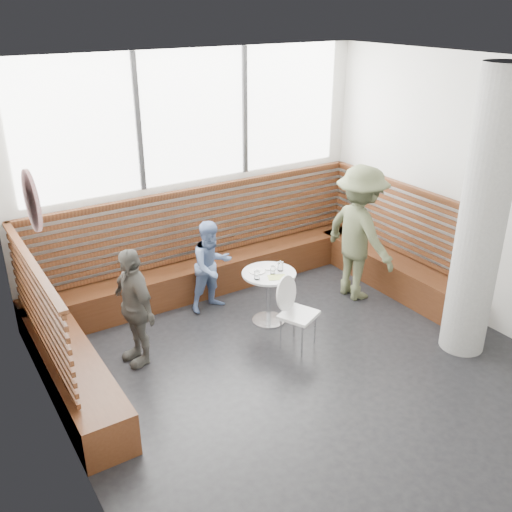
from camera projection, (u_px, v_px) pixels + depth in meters
room at (310, 236)px, 5.64m from camera, size 5.00×5.00×3.20m
booth at (225, 277)px, 7.49m from camera, size 5.00×2.50×1.44m
concrete_column at (483, 219)px, 6.07m from camera, size 0.50×0.50×3.20m
wall_art at (32, 201)px, 4.45m from camera, size 0.03×0.50×0.50m
cafe_table at (269, 287)px, 7.05m from camera, size 0.67×0.67×0.69m
cafe_chair at (295, 306)px, 6.57m from camera, size 0.41×0.40×0.86m
adult_man at (360, 233)px, 7.52m from camera, size 0.68×1.18×1.83m
child_back at (212, 266)px, 7.31m from camera, size 0.63×0.52×1.22m
child_left at (134, 307)px, 6.19m from camera, size 0.42×0.84×1.37m
plate_near at (257, 271)px, 6.99m from camera, size 0.20×0.20×0.01m
plate_far at (270, 267)px, 7.10m from camera, size 0.20×0.20×0.01m
glass_left at (257, 275)px, 6.78m from camera, size 0.07×0.07×0.11m
glass_mid at (273, 270)px, 6.91m from camera, size 0.06×0.06×0.10m
glass_right at (280, 266)px, 7.00m from camera, size 0.07×0.07×0.11m
menu_card at (277, 277)px, 6.85m from camera, size 0.26×0.23×0.00m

